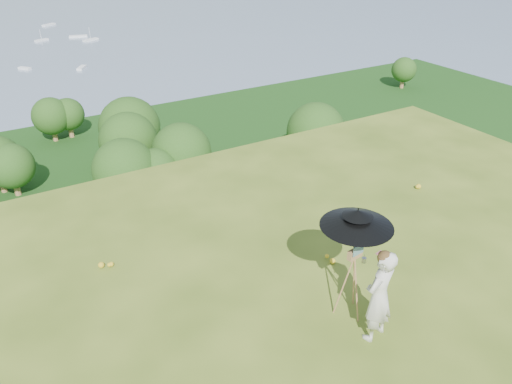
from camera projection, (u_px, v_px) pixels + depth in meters
ground at (424, 277)px, 9.16m from camera, size 14.00×14.00×0.00m
forest_slope at (107, 318)px, 49.50m from camera, size 140.00×56.00×22.00m
shoreline_tier at (45, 205)px, 83.03m from camera, size 170.00×28.00×8.00m
slope_trees at (84, 195)px, 42.77m from camera, size 110.00×50.00×6.00m
harbor_town at (37, 170)px, 79.91m from camera, size 110.00×22.00×5.00m
wildflowers at (414, 267)px, 9.32m from camera, size 10.00×10.50×0.12m
painter at (379, 296)px, 7.50m from camera, size 0.66×0.52×1.60m
field_easel at (352, 279)px, 8.01m from camera, size 0.59×0.59×1.40m
sun_umbrella at (356, 232)px, 7.61m from camera, size 1.25×1.25×0.87m
painter_cap at (385, 255)px, 7.14m from camera, size 0.25×0.29×0.10m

